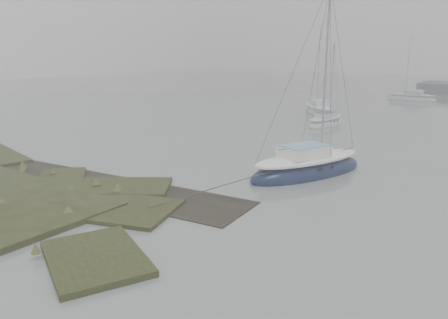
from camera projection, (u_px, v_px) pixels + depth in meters
ground at (387, 122)px, 36.72m from camera, size 160.00×160.00×0.00m
sailboat_main at (307, 168)px, 21.04m from camera, size 4.50×7.07×9.50m
sailboat_white at (326, 122)px, 34.96m from camera, size 1.99×5.07×7.00m
sailboat_far_a at (319, 111)px, 41.31m from camera, size 5.33×5.90×8.48m
sailboat_far_c at (411, 98)px, 52.35m from camera, size 5.78×2.04×8.10m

